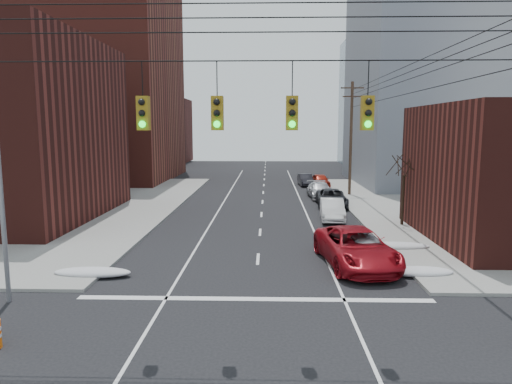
# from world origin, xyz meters

# --- Properties ---
(building_brick_tall) EXTENTS (24.00, 20.00, 30.00)m
(building_brick_tall) POSITION_xyz_m (-24.00, 48.00, 15.00)
(building_brick_tall) COLOR maroon
(building_brick_tall) RESTS_ON ground
(building_brick_far) EXTENTS (22.00, 18.00, 12.00)m
(building_brick_far) POSITION_xyz_m (-26.00, 74.00, 6.00)
(building_brick_far) COLOR #451914
(building_brick_far) RESTS_ON ground
(building_office) EXTENTS (22.00, 20.00, 25.00)m
(building_office) POSITION_xyz_m (22.00, 44.00, 12.50)
(building_office) COLOR gray
(building_office) RESTS_ON ground
(building_glass) EXTENTS (20.00, 18.00, 22.00)m
(building_glass) POSITION_xyz_m (24.00, 70.00, 11.00)
(building_glass) COLOR gray
(building_glass) RESTS_ON ground
(utility_pole_far) EXTENTS (2.20, 0.28, 11.00)m
(utility_pole_far) POSITION_xyz_m (8.50, 34.00, 5.78)
(utility_pole_far) COLOR #473323
(utility_pole_far) RESTS_ON ground
(traffic_signals) EXTENTS (17.00, 0.42, 2.02)m
(traffic_signals) POSITION_xyz_m (0.10, 2.97, 7.17)
(traffic_signals) COLOR black
(traffic_signals) RESTS_ON ground
(bare_tree) EXTENTS (2.09, 2.20, 4.93)m
(bare_tree) POSITION_xyz_m (9.59, 20.00, 2.32)
(bare_tree) COLOR black
(bare_tree) RESTS_ON ground
(snow_nw) EXTENTS (3.50, 1.08, 0.42)m
(snow_nw) POSITION_xyz_m (-7.40, 9.00, 0.21)
(snow_nw) COLOR silver
(snow_nw) RESTS_ON ground
(snow_ne) EXTENTS (3.00, 1.08, 0.42)m
(snow_ne) POSITION_xyz_m (7.40, 9.50, 0.21)
(snow_ne) COLOR silver
(snow_ne) RESTS_ON ground
(snow_east_far) EXTENTS (4.00, 1.08, 0.42)m
(snow_east_far) POSITION_xyz_m (7.40, 14.00, 0.21)
(snow_east_far) COLOR silver
(snow_east_far) RESTS_ON ground
(red_pickup) EXTENTS (3.76, 6.78, 1.79)m
(red_pickup) POSITION_xyz_m (4.79, 11.03, 0.90)
(red_pickup) COLOR maroon
(red_pickup) RESTS_ON ground
(parked_car_a) EXTENTS (2.25, 4.68, 1.54)m
(parked_car_a) POSITION_xyz_m (5.26, 11.21, 0.77)
(parked_car_a) COLOR #A7A8AC
(parked_car_a) RESTS_ON ground
(parked_car_b) EXTENTS (1.92, 4.72, 1.52)m
(parked_car_b) POSITION_xyz_m (5.16, 22.07, 0.76)
(parked_car_b) COLOR silver
(parked_car_b) RESTS_ON ground
(parked_car_c) EXTENTS (2.63, 5.36, 1.47)m
(parked_car_c) POSITION_xyz_m (5.90, 27.76, 0.73)
(parked_car_c) COLOR black
(parked_car_c) RESTS_ON ground
(parked_car_d) EXTENTS (2.38, 5.25, 1.49)m
(parked_car_d) POSITION_xyz_m (5.44, 32.39, 0.75)
(parked_car_d) COLOR #AEAEB3
(parked_car_d) RESTS_ON ground
(parked_car_e) EXTENTS (2.08, 4.42, 1.46)m
(parked_car_e) POSITION_xyz_m (6.40, 40.72, 0.73)
(parked_car_e) COLOR maroon
(parked_car_e) RESTS_ON ground
(parked_car_f) EXTENTS (1.72, 4.20, 1.36)m
(parked_car_f) POSITION_xyz_m (4.80, 41.71, 0.68)
(parked_car_f) COLOR black
(parked_car_f) RESTS_ON ground
(lot_car_a) EXTENTS (4.39, 2.95, 1.37)m
(lot_car_a) POSITION_xyz_m (-14.37, 19.81, 0.83)
(lot_car_a) COLOR white
(lot_car_a) RESTS_ON sidewalk_nw
(lot_car_b) EXTENTS (5.14, 2.66, 1.38)m
(lot_car_b) POSITION_xyz_m (-14.64, 28.65, 0.84)
(lot_car_b) COLOR #9F9FA3
(lot_car_b) RESTS_ON sidewalk_nw
(lot_car_c) EXTENTS (4.41, 2.34, 1.22)m
(lot_car_c) POSITION_xyz_m (-16.86, 22.02, 0.76)
(lot_car_c) COLOR black
(lot_car_c) RESTS_ON sidewalk_nw
(lot_car_d) EXTENTS (4.56, 3.29, 1.44)m
(lot_car_d) POSITION_xyz_m (-16.36, 25.60, 0.87)
(lot_car_d) COLOR #AAABAF
(lot_car_d) RESTS_ON sidewalk_nw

